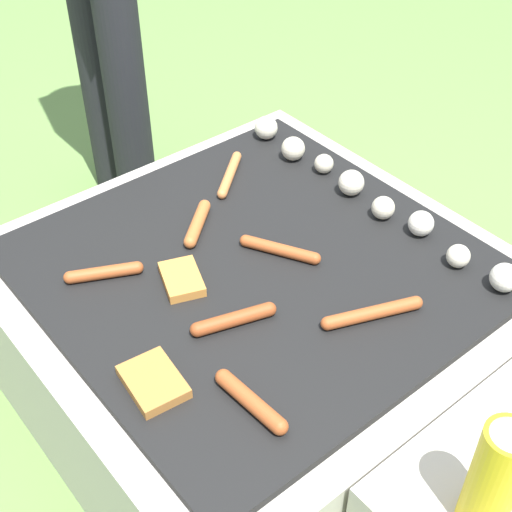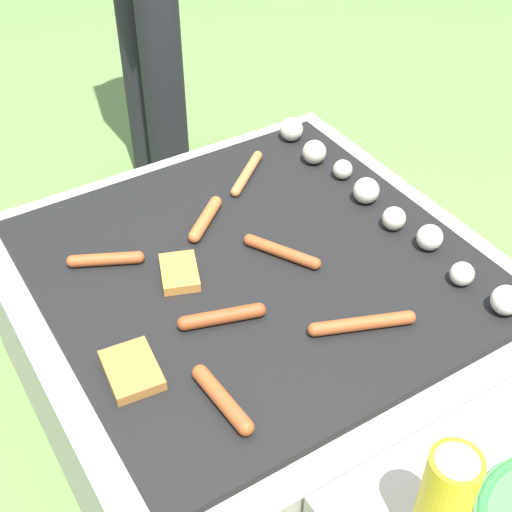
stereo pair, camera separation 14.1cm
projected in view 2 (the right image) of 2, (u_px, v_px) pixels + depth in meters
ground_plane at (256, 394)px, 1.70m from camera, size 14.00×14.00×0.00m
grill at (256, 335)px, 1.56m from camera, size 0.93×0.93×0.41m
sausage_front_left at (222, 317)px, 1.30m from camera, size 0.07×0.16×0.03m
sausage_mid_right at (106, 259)px, 1.42m from camera, size 0.08×0.14×0.03m
sausage_front_center at (362, 323)px, 1.28m from camera, size 0.09×0.19×0.03m
sausage_back_left at (282, 252)px, 1.44m from camera, size 0.16×0.10×0.02m
sausage_back_center at (205, 219)px, 1.52m from camera, size 0.11×0.12×0.03m
sausage_front_right at (222, 399)px, 1.15m from camera, size 0.16×0.04×0.03m
sausage_mid_left at (247, 173)px, 1.65m from camera, size 0.12×0.14×0.02m
bread_slice_left at (179, 272)px, 1.39m from camera, size 0.12×0.10×0.02m
bread_slice_right at (132, 370)px, 1.21m from camera, size 0.12×0.10×0.02m
mushroom_row at (378, 200)px, 1.55m from camera, size 0.77×0.07×0.06m
condiment_bottle at (445, 500)px, 0.91m from camera, size 0.07×0.07×0.23m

